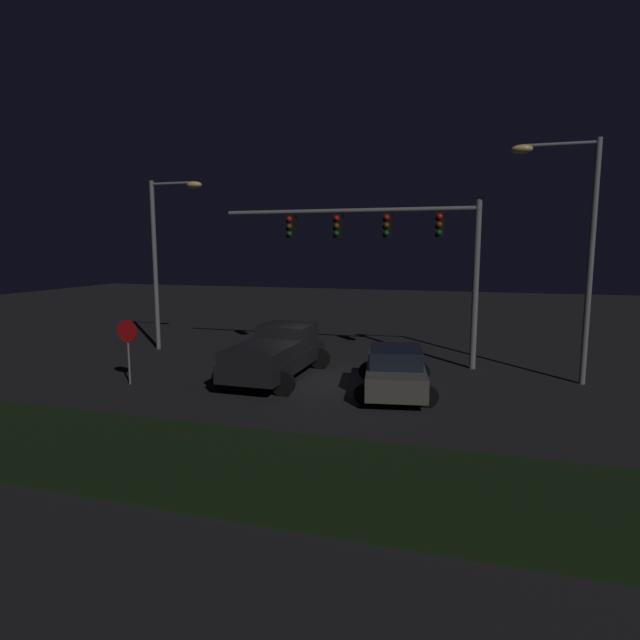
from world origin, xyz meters
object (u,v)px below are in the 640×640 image
object	(u,v)px
traffic_signal_gantry	(388,238)
street_lamp_right	(574,232)
street_lamp_left	(165,244)
pickup_truck	(277,350)
stop_sign	(128,339)
car_sedan	(395,370)

from	to	relation	value
traffic_signal_gantry	street_lamp_right	distance (m)	6.56
traffic_signal_gantry	street_lamp_left	xyz separation A→B (m)	(-10.05, -0.01, -0.21)
pickup_truck	street_lamp_right	xyz separation A→B (m)	(9.80, 2.13, 4.16)
pickup_truck	traffic_signal_gantry	xyz separation A→B (m)	(3.37, 3.42, 4.03)
traffic_signal_gantry	stop_sign	xyz separation A→B (m)	(-7.89, -5.75, -3.47)
pickup_truck	car_sedan	size ratio (longest dim) A/B	1.17
traffic_signal_gantry	street_lamp_right	bearing A→B (deg)	-11.36
pickup_truck	stop_sign	bearing A→B (deg)	118.13
pickup_truck	street_lamp_left	world-z (taller)	street_lamp_left
street_lamp_right	stop_sign	xyz separation A→B (m)	(-14.33, -4.46, -3.59)
traffic_signal_gantry	stop_sign	world-z (taller)	traffic_signal_gantry
traffic_signal_gantry	street_lamp_right	world-z (taller)	street_lamp_right
car_sedan	traffic_signal_gantry	world-z (taller)	traffic_signal_gantry
car_sedan	stop_sign	distance (m)	9.05
traffic_signal_gantry	street_lamp_left	distance (m)	10.05
car_sedan	street_lamp_right	xyz separation A→B (m)	(5.45, 2.89, 4.42)
pickup_truck	stop_sign	size ratio (longest dim) A/B	2.44
street_lamp_left	street_lamp_right	xyz separation A→B (m)	(16.48, -1.28, 0.34)
stop_sign	car_sedan	bearing A→B (deg)	10.01
car_sedan	street_lamp_left	bearing A→B (deg)	59.87
pickup_truck	street_lamp_left	bearing A→B (deg)	63.84
pickup_truck	street_lamp_left	xyz separation A→B (m)	(-6.68, 3.41, 3.82)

